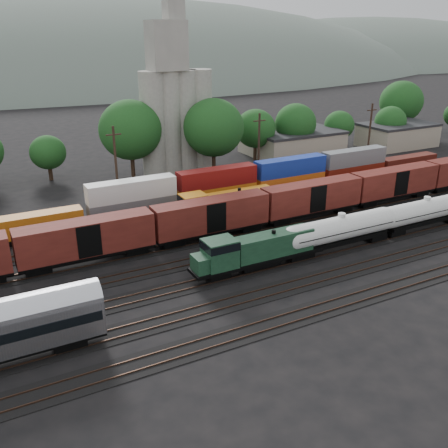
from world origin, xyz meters
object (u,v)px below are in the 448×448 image
orange_locomotive (221,204)px  green_locomotive (252,251)px  grain_silo (176,110)px  tank_car_a (340,229)px

orange_locomotive → green_locomotive: bearing=-105.2°
orange_locomotive → grain_silo: size_ratio=0.57×
green_locomotive → orange_locomotive: 15.55m
green_locomotive → tank_car_a: bearing=0.0°
tank_car_a → orange_locomotive: 17.06m
tank_car_a → orange_locomotive: size_ratio=0.99×
orange_locomotive → grain_silo: (4.52, 26.00, 8.87)m
tank_car_a → orange_locomotive: (-8.12, 15.00, -0.18)m
tank_car_a → orange_locomotive: bearing=118.4°
green_locomotive → grain_silo: 42.82m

